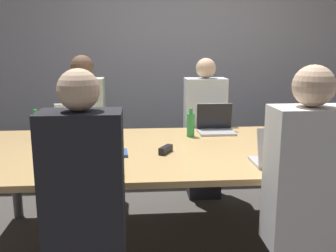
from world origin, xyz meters
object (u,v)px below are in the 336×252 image
at_px(stapler, 166,150).
at_px(person_near_left, 85,214).
at_px(person_far_left, 85,130).
at_px(cup_far_left, 43,132).
at_px(person_far_center, 205,132).
at_px(laptop_near_midright, 279,155).
at_px(laptop_near_left, 90,161).
at_px(bottle_far_left, 36,127).
at_px(laptop_far_center, 215,124).
at_px(person_near_midright, 304,202).
at_px(bottle_far_center, 191,125).
at_px(laptop_far_left, 75,126).

bearing_deg(stapler, person_near_left, -90.17).
bearing_deg(person_far_left, cup_far_left, -116.55).
bearing_deg(person_far_center, laptop_near_midright, -80.11).
bearing_deg(person_near_left, laptop_near_left, -87.88).
relative_size(person_near_left, cup_far_left, 16.48).
relative_size(laptop_near_midright, bottle_far_left, 1.27).
relative_size(laptop_far_center, person_far_center, 0.23).
height_order(person_near_left, person_far_center, person_near_left).
relative_size(person_near_midright, bottle_far_left, 5.62).
xyz_separation_m(person_far_center, bottle_far_center, (-0.22, -0.53, 0.19)).
bearing_deg(stapler, cup_far_left, -179.43).
relative_size(person_far_center, person_far_left, 0.98).
height_order(bottle_far_left, stapler, bottle_far_left).
distance_m(cup_far_left, bottle_far_left, 0.12).
height_order(person_far_center, person_near_midright, person_near_midright).
height_order(person_far_center, stapler, person_far_center).
xyz_separation_m(bottle_far_center, person_far_left, (-0.97, 0.62, -0.16)).
distance_m(person_far_center, bottle_far_center, 0.60).
bearing_deg(person_near_left, cup_far_left, -68.99).
bearing_deg(laptop_far_left, person_near_left, -79.44).
xyz_separation_m(person_near_left, bottle_far_left, (-0.56, 1.28, 0.19)).
distance_m(person_near_left, stapler, 0.94).
xyz_separation_m(person_far_center, laptop_near_midright, (0.24, -1.37, 0.16)).
relative_size(person_near_left, bottle_far_left, 5.57).
relative_size(person_near_midright, stapler, 9.39).
distance_m(bottle_far_center, bottle_far_left, 1.28).
relative_size(person_far_center, cup_far_left, 16.38).
bearing_deg(laptop_far_center, person_near_midright, -82.05).
bearing_deg(person_near_midright, person_near_left, 1.76).
height_order(laptop_far_left, bottle_far_left, laptop_far_left).
bearing_deg(person_far_left, stapler, -56.88).
xyz_separation_m(laptop_far_center, bottle_far_left, (-1.52, -0.16, 0.04)).
height_order(laptop_near_midright, cup_far_left, laptop_near_midright).
bearing_deg(laptop_near_midright, person_near_left, 21.30).
bearing_deg(bottle_far_left, stapler, -24.81).
bearing_deg(bottle_far_left, cup_far_left, 72.04).
bearing_deg(laptop_near_midright, laptop_near_left, 2.43).
distance_m(laptop_near_left, person_near_midright, 1.24).
relative_size(laptop_near_midright, stapler, 2.12).
relative_size(laptop_near_left, laptop_far_left, 0.96).
height_order(person_far_left, bottle_far_left, person_far_left).
distance_m(bottle_far_center, stapler, 0.55).
xyz_separation_m(person_far_center, person_near_midright, (0.22, -1.79, 0.01)).
height_order(person_near_midright, bottle_far_left, person_near_midright).
height_order(person_far_center, laptop_far_left, person_far_center).
xyz_separation_m(person_near_midright, laptop_far_left, (-1.43, 1.41, 0.15)).
bearing_deg(person_far_left, laptop_far_center, -21.19).
relative_size(person_near_left, person_far_center, 1.01).
bearing_deg(bottle_far_left, laptop_near_midright, -25.42).
xyz_separation_m(laptop_near_left, person_near_midright, (1.18, -0.37, -0.14)).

